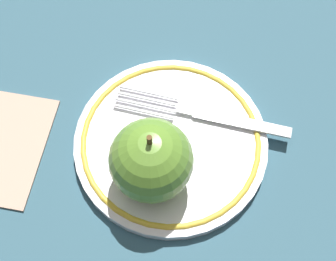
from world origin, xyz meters
The scene contains 4 objects.
ground_plane centered at (0.00, 0.00, 0.00)m, with size 2.00×2.00×0.00m, color #325767.
plate centered at (0.00, 0.01, 0.01)m, with size 0.20×0.20×0.02m.
apple_red_whole centered at (0.01, 0.05, 0.06)m, with size 0.08×0.08×0.09m.
fork centered at (-0.03, -0.03, 0.02)m, with size 0.19×0.03×0.00m.
Camera 1 is at (-0.05, 0.21, 0.46)m, focal length 50.00 mm.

